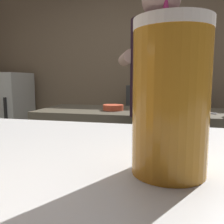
{
  "coord_description": "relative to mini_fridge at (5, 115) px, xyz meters",
  "views": [
    {
      "loc": [
        0.34,
        -1.27,
        1.13
      ],
      "look_at": [
        0.21,
        -0.75,
        1.05
      ],
      "focal_mm": 38.3,
      "sensor_mm": 36.0,
      "label": 1
    }
  ],
  "objects": [
    {
      "name": "wall_back",
      "position": [
        2.01,
        0.45,
        0.74
      ],
      "size": [
        5.2,
        0.1,
        2.7
      ],
      "primitive_type": "cube",
      "color": "#8D785B",
      "rests_on": "ground"
    },
    {
      "name": "prep_counter",
      "position": [
        2.36,
        -1.13,
        -0.17
      ],
      "size": [
        2.1,
        0.6,
        0.88
      ],
      "primitive_type": "cube",
      "color": "#474133",
      "rests_on": "ground"
    },
    {
      "name": "back_shelf",
      "position": [
        2.27,
        0.17,
        -0.09
      ],
      "size": [
        0.91,
        0.36,
        1.05
      ],
      "primitive_type": "cube",
      "color": "#3E3F3D",
      "rests_on": "ground"
    },
    {
      "name": "mini_fridge",
      "position": [
        0.0,
        0.0,
        0.0
      ],
      "size": [
        0.68,
        0.58,
        1.22
      ],
      "color": "silver",
      "rests_on": "ground"
    },
    {
      "name": "bartender",
      "position": [
        2.29,
        -1.58,
        0.36
      ],
      "size": [
        0.5,
        0.55,
        1.69
      ],
      "rotation": [
        0.0,
        0.0,
        1.87
      ],
      "color": "#353530",
      "rests_on": "ground"
    },
    {
      "name": "mixing_bowl",
      "position": [
        1.92,
        -1.17,
        0.29
      ],
      "size": [
        0.16,
        0.16,
        0.04
      ],
      "primitive_type": "cylinder",
      "color": "#D45032",
      "rests_on": "prep_counter"
    },
    {
      "name": "chefs_knife",
      "position": [
        2.57,
        -1.18,
        0.28
      ],
      "size": [
        0.23,
        0.12,
        0.01
      ],
      "primitive_type": "cube",
      "rotation": [
        0.0,
        0.0,
        -0.39
      ],
      "color": "silver",
      "rests_on": "prep_counter"
    },
    {
      "name": "pint_glass_near",
      "position": [
        2.35,
        -2.78,
        0.5
      ],
      "size": [
        0.07,
        0.07,
        0.15
      ],
      "color": "#B7741E",
      "rests_on": "bar_counter"
    },
    {
      "name": "bottle_olive_oil",
      "position": [
        2.06,
        0.1,
        0.51
      ],
      "size": [
        0.06,
        0.06,
        0.19
      ],
      "color": "black",
      "rests_on": "back_shelf"
    },
    {
      "name": "bottle_soy",
      "position": [
        2.47,
        0.2,
        0.53
      ],
      "size": [
        0.06,
        0.06,
        0.22
      ],
      "color": "#468B2E",
      "rests_on": "back_shelf"
    },
    {
      "name": "bottle_hot_sauce",
      "position": [
        1.94,
        0.13,
        0.53
      ],
      "size": [
        0.06,
        0.06,
        0.23
      ],
      "color": "black",
      "rests_on": "back_shelf"
    },
    {
      "name": "bottle_vinegar",
      "position": [
        2.28,
        0.08,
        0.51
      ],
      "size": [
        0.06,
        0.06,
        0.18
      ],
      "color": "#508C3C",
      "rests_on": "back_shelf"
    }
  ]
}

